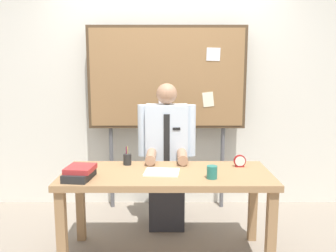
% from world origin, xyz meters
% --- Properties ---
extents(back_wall, '(6.40, 0.08, 2.70)m').
position_xyz_m(back_wall, '(0.00, 1.24, 1.35)').
color(back_wall, silver).
rests_on(back_wall, ground_plane).
extents(desk, '(1.68, 0.69, 0.73)m').
position_xyz_m(desk, '(0.00, 0.00, 0.63)').
color(desk, '#9E754C').
rests_on(desk, ground_plane).
extents(person, '(0.55, 0.56, 1.42)m').
position_xyz_m(person, '(0.00, 0.56, 0.66)').
color(person, '#2D2D33').
rests_on(person, ground_plane).
extents(bulletin_board, '(1.69, 0.09, 2.00)m').
position_xyz_m(bulletin_board, '(0.00, 1.03, 1.44)').
color(bulletin_board, '#4C3823').
rests_on(bulletin_board, ground_plane).
extents(book_stack, '(0.23, 0.29, 0.10)m').
position_xyz_m(book_stack, '(-0.66, -0.17, 0.77)').
color(book_stack, '#262626').
rests_on(book_stack, desk).
extents(open_notebook, '(0.29, 0.25, 0.01)m').
position_xyz_m(open_notebook, '(-0.04, -0.02, 0.73)').
color(open_notebook, white).
rests_on(open_notebook, desk).
extents(desk_clock, '(0.10, 0.04, 0.10)m').
position_xyz_m(desk_clock, '(0.62, 0.16, 0.77)').
color(desk_clock, maroon).
rests_on(desk_clock, desk).
extents(coffee_mug, '(0.08, 0.08, 0.10)m').
position_xyz_m(coffee_mug, '(0.35, -0.16, 0.77)').
color(coffee_mug, '#267266').
rests_on(coffee_mug, desk).
extents(pen_holder, '(0.07, 0.07, 0.16)m').
position_xyz_m(pen_holder, '(-0.34, 0.23, 0.77)').
color(pen_holder, '#262626').
rests_on(pen_holder, desk).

